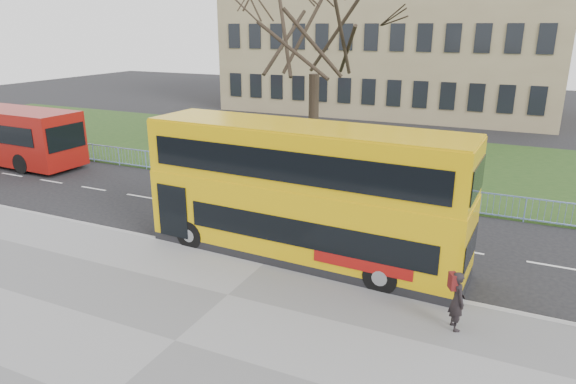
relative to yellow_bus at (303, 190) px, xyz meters
The scene contains 9 objects.
ground 2.73m from the yellow_bus, 150.21° to the left, with size 120.00×120.00×0.00m, color black.
pavement 6.76m from the yellow_bus, 98.20° to the right, with size 80.00×10.50×0.12m, color slate.
kerb 2.81m from the yellow_bus, 130.95° to the right, with size 80.00×0.20×0.14m, color gray.
grass_verge 15.05m from the yellow_bus, 93.47° to the left, with size 80.00×15.40×0.08m, color #1A3714.
guard_railing 7.44m from the yellow_bus, 97.20° to the left, with size 40.00×0.12×1.10m, color #7D9CDF, non-canonical shape.
bare_tree 11.89m from the yellow_bus, 110.34° to the left, with size 8.96×8.96×12.80m, color black, non-canonical shape.
civic_building 36.28m from the yellow_bus, 99.43° to the left, with size 30.00×15.00×14.00m, color #8B7858.
yellow_bus is the anchor object (origin of this frame).
pedestrian 6.36m from the yellow_bus, 24.83° to the right, with size 0.61×0.40×1.66m, color black.
Camera 1 is at (7.49, -15.91, 7.89)m, focal length 32.00 mm.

